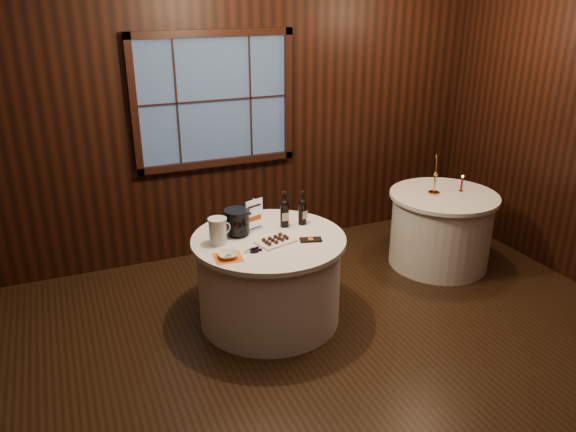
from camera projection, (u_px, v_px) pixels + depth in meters
name	position (u px, v px, depth m)	size (l,w,h in m)	color
ground	(320.00, 386.00, 4.06)	(6.00, 6.00, 0.00)	black
back_wall	(214.00, 111.00, 5.60)	(6.00, 0.10, 3.00)	black
main_table	(269.00, 278.00, 4.77)	(1.28, 1.28, 0.77)	white
side_table	(441.00, 229.00, 5.75)	(1.08, 1.08, 0.77)	white
sign_stand	(254.00, 219.00, 4.74)	(0.17, 0.13, 0.28)	#B2B3B9
port_bottle_left	(284.00, 211.00, 4.79)	(0.08, 0.08, 0.32)	black
port_bottle_right	(302.00, 210.00, 4.84)	(0.07, 0.08, 0.30)	black
ice_bucket	(237.00, 222.00, 4.63)	(0.22, 0.22, 0.22)	black
chocolate_plate	(276.00, 241.00, 4.53)	(0.34, 0.27, 0.04)	white
chocolate_box	(311.00, 240.00, 4.56)	(0.18, 0.09, 0.01)	black
grape_bunch	(255.00, 250.00, 4.37)	(0.16, 0.06, 0.04)	black
glass_pitcher	(218.00, 231.00, 4.48)	(0.20, 0.15, 0.22)	silver
orange_napkin	(228.00, 257.00, 4.28)	(0.21, 0.21, 0.00)	orange
cracker_bowl	(228.00, 255.00, 4.27)	(0.15, 0.15, 0.04)	white
brass_candlestick	(435.00, 180.00, 5.55)	(0.12, 0.12, 0.41)	gold
red_candle	(462.00, 185.00, 5.64)	(0.05, 0.05, 0.17)	gold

